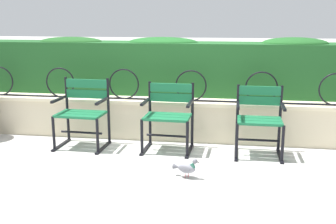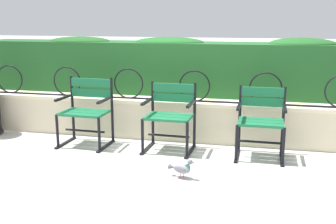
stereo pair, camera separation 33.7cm
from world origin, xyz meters
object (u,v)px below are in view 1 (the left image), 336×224
at_px(park_chair_right, 259,118).
at_px(pigeon_near_chairs, 186,167).
at_px(park_chair_centre, 169,114).
at_px(park_chair_left, 83,111).

height_order(park_chair_right, pigeon_near_chairs, park_chair_right).
height_order(park_chair_centre, park_chair_right, park_chair_centre).
xyz_separation_m(park_chair_centre, pigeon_near_chairs, (0.33, -0.92, -0.35)).
bearing_deg(park_chair_left, park_chair_centre, 1.11).
xyz_separation_m(park_chair_right, pigeon_near_chairs, (-0.78, -0.90, -0.34)).
height_order(park_chair_left, park_chair_centre, park_chair_left).
bearing_deg(park_chair_left, pigeon_near_chairs, -31.84).
bearing_deg(park_chair_right, park_chair_centre, 179.07).
relative_size(park_chair_right, pigeon_near_chairs, 2.91).
distance_m(park_chair_left, park_chair_centre, 1.12).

